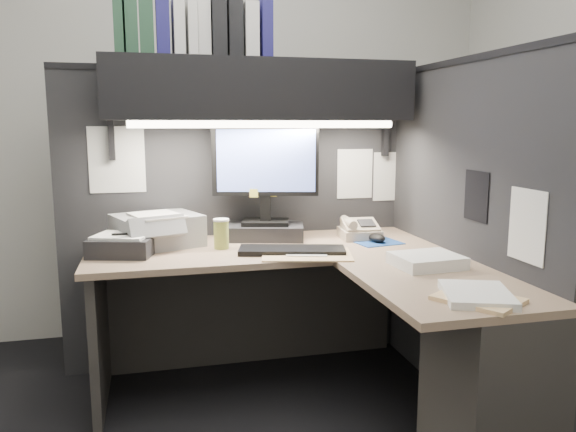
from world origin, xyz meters
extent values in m
cube|color=beige|center=(0.00, 1.50, 1.35)|extent=(3.50, 0.04, 2.70)
cube|color=beige|center=(0.00, -1.50, 1.35)|extent=(3.50, 0.04, 2.70)
cube|color=black|center=(0.03, 0.93, 0.80)|extent=(1.90, 0.06, 1.60)
cube|color=black|center=(0.98, 0.18, 0.80)|extent=(0.06, 1.50, 1.60)
cube|color=#9A8062|center=(0.10, 0.56, 0.71)|extent=(1.70, 0.68, 0.03)
cube|color=#9A8062|center=(0.65, -0.21, 0.71)|extent=(0.60, 0.85, 0.03)
cube|color=#33302D|center=(0.10, 0.86, 0.35)|extent=(1.61, 0.02, 0.70)
cube|color=#33302D|center=(-0.70, 0.56, 0.35)|extent=(0.04, 0.61, 0.70)
cube|color=#33302D|center=(0.75, -0.43, 0.35)|extent=(0.38, 0.40, 0.70)
cube|color=black|center=(0.12, 0.75, 1.50)|extent=(1.55, 0.34, 0.30)
cylinder|color=white|center=(0.12, 0.61, 1.33)|extent=(1.32, 0.04, 0.04)
cube|color=black|center=(0.15, 0.74, 0.77)|extent=(0.45, 0.33, 0.08)
cube|color=black|center=(0.15, 0.74, 0.90)|extent=(0.06, 0.06, 0.13)
cube|color=black|center=(0.15, 0.74, 1.14)|extent=(0.54, 0.17, 0.36)
cube|color=#6077D4|center=(0.15, 0.72, 1.14)|extent=(0.49, 0.13, 0.32)
cube|color=black|center=(0.20, 0.39, 0.74)|extent=(0.52, 0.28, 0.02)
cube|color=navy|center=(0.68, 0.52, 0.73)|extent=(0.25, 0.24, 0.00)
ellipsoid|color=black|center=(0.68, 0.51, 0.76)|extent=(0.09, 0.13, 0.04)
cube|color=tan|center=(0.63, 0.64, 0.77)|extent=(0.22, 0.22, 0.08)
cylinder|color=#B5A948|center=(-0.11, 0.56, 0.80)|extent=(0.08, 0.08, 0.14)
cube|color=gray|center=(-0.41, 0.71, 0.81)|extent=(0.48, 0.45, 0.16)
cube|color=black|center=(-0.57, 0.54, 0.77)|extent=(0.34, 0.30, 0.08)
cube|color=#E1B97E|center=(0.26, 0.32, 0.73)|extent=(0.46, 0.36, 0.01)
cube|color=white|center=(0.70, 0.00, 0.76)|extent=(0.29, 0.25, 0.05)
cube|color=white|center=(0.65, -0.45, 0.74)|extent=(0.31, 0.34, 0.03)
cube|color=#E1B97E|center=(0.64, -0.48, 0.74)|extent=(0.32, 0.34, 0.02)
cube|color=#234630|center=(-0.55, 0.75, 1.80)|extent=(0.05, 0.22, 0.31)
cube|color=#234630|center=(-0.50, 0.77, 1.79)|extent=(0.06, 0.22, 0.29)
cube|color=#234630|center=(-0.43, 0.77, 1.80)|extent=(0.07, 0.22, 0.31)
cube|color=navy|center=(-0.35, 0.76, 1.80)|extent=(0.06, 0.22, 0.29)
cube|color=white|center=(-0.28, 0.75, 1.79)|extent=(0.05, 0.22, 0.29)
cube|color=white|center=(-0.22, 0.74, 1.79)|extent=(0.05, 0.22, 0.29)
cube|color=white|center=(-0.16, 0.76, 1.78)|extent=(0.06, 0.22, 0.26)
cube|color=black|center=(-0.09, 0.74, 1.79)|extent=(0.07, 0.22, 0.29)
cube|color=black|center=(-0.01, 0.76, 1.79)|extent=(0.07, 0.22, 0.28)
cube|color=white|center=(0.07, 0.76, 1.78)|extent=(0.07, 0.22, 0.26)
cube|color=navy|center=(0.15, 0.76, 1.80)|extent=(0.06, 0.22, 0.29)
cube|color=white|center=(0.70, 0.90, 1.05)|extent=(0.21, 0.00, 0.28)
cube|color=white|center=(0.92, 0.90, 1.03)|extent=(0.21, 0.00, 0.28)
cube|color=white|center=(-0.60, 0.90, 1.15)|extent=(0.28, 0.00, 0.34)
cube|color=black|center=(0.95, 0.04, 1.02)|extent=(0.00, 0.18, 0.22)
cube|color=white|center=(0.95, -0.31, 0.95)|extent=(0.00, 0.21, 0.28)
camera|label=1|loc=(-0.43, -2.12, 1.33)|focal=35.00mm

